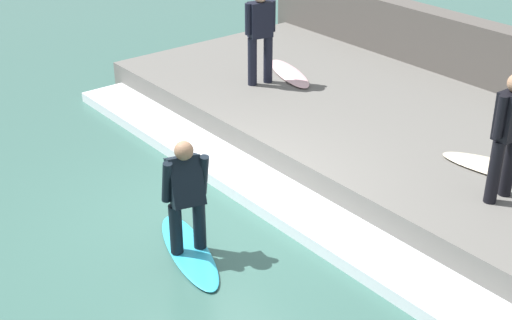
% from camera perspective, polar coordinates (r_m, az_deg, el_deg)
% --- Properties ---
extents(ground_plane, '(28.00, 28.00, 0.00)m').
position_cam_1_polar(ground_plane, '(9.67, -3.06, -4.81)').
color(ground_plane, '#386056').
extents(concrete_ledge, '(4.40, 10.52, 0.51)m').
position_cam_1_polar(concrete_ledge, '(11.69, 11.04, 2.06)').
color(concrete_ledge, '#66635E').
rests_on(concrete_ledge, ground_plane).
extents(back_wall, '(0.50, 11.04, 1.57)m').
position_cam_1_polar(back_wall, '(13.35, 18.24, 6.84)').
color(back_wall, '#544F49').
rests_on(back_wall, ground_plane).
extents(wave_foam_crest, '(0.84, 9.99, 0.17)m').
position_cam_1_polar(wave_foam_crest, '(10.10, 1.10, -2.70)').
color(wave_foam_crest, silver).
rests_on(wave_foam_crest, ground_plane).
extents(surfboard_riding, '(0.96, 1.86, 0.06)m').
position_cam_1_polar(surfboard_riding, '(9.02, -5.38, -7.26)').
color(surfboard_riding, '#2DADD1').
rests_on(surfboard_riding, ground_plane).
extents(surfer_riding, '(0.55, 0.52, 1.49)m').
position_cam_1_polar(surfer_riding, '(8.57, -5.63, -2.52)').
color(surfer_riding, black).
rests_on(surfer_riding, surfboard_riding).
extents(surfer_waiting_near, '(0.56, 0.33, 1.70)m').
position_cam_1_polar(surfer_waiting_near, '(12.54, 0.34, 10.23)').
color(surfer_waiting_near, black).
rests_on(surfer_waiting_near, concrete_ledge).
extents(surfboard_waiting_near, '(0.97, 1.66, 0.06)m').
position_cam_1_polar(surfboard_waiting_near, '(13.26, 2.68, 6.94)').
color(surfboard_waiting_near, beige).
rests_on(surfboard_waiting_near, concrete_ledge).
extents(surfer_waiting_far, '(0.57, 0.25, 1.68)m').
position_cam_1_polar(surfer_waiting_far, '(9.24, 19.56, 2.22)').
color(surfer_waiting_far, black).
rests_on(surfer_waiting_far, concrete_ledge).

